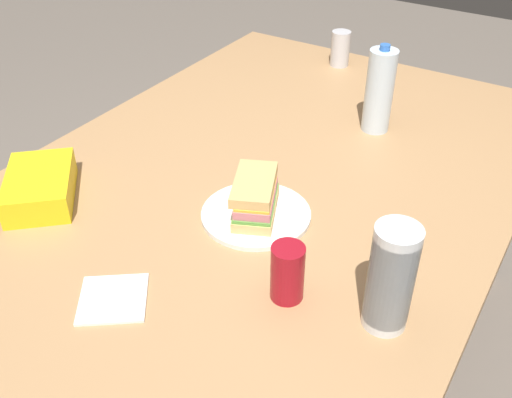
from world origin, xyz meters
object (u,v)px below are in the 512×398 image
Objects in this scene: soda_can_red at (287,273)px; chip_bag at (40,187)px; dining_table at (254,207)px; soda_can_silver at (340,49)px; sandwich at (255,197)px; paper_plate at (256,214)px; plastic_cup_stack at (391,278)px; water_bottle_tall at (379,91)px.

soda_can_red is 0.53× the size of chip_bag.
soda_can_silver is at bearing 10.56° from dining_table.
sandwich is at bearing 45.27° from soda_can_red.
plastic_cup_stack is (-0.15, -0.38, 0.10)m from paper_plate.
sandwich is 0.79× the size of water_bottle_tall.
paper_plate is at bearing -145.53° from dining_table.
paper_plate is 0.27m from soda_can_red.
soda_can_silver is (1.10, 0.41, 0.00)m from soda_can_red.
chip_bag is at bearing 144.22° from water_bottle_tall.
paper_plate is at bearing 71.70° from chip_bag.
sandwich is at bearing -146.06° from dining_table.
sandwich is at bearing 172.47° from water_bottle_tall.
paper_plate is at bearing -129.29° from sandwich.
sandwich is 0.87× the size of chip_bag.
paper_plate is 0.52m from chip_bag.
water_bottle_tall is at bearing -141.98° from soda_can_silver.
sandwich is at bearing 68.04° from plastic_cup_stack.
dining_table is 7.33× the size of paper_plate.
paper_plate is at bearing -166.26° from soda_can_silver.
plastic_cup_stack reaches higher than soda_can_silver.
soda_can_silver is at bearing 38.02° from water_bottle_tall.
paper_plate is at bearing 45.18° from soda_can_red.
paper_plate is (-0.11, -0.07, 0.07)m from dining_table.
chip_bag is (-0.21, 0.48, 0.03)m from paper_plate.
soda_can_red is 1.18m from soda_can_silver.
paper_plate is 1.16× the size of plastic_cup_stack.
soda_can_red is 0.55× the size of plastic_cup_stack.
paper_plate is 1.00× the size of water_bottle_tall.
soda_can_red is (-0.19, -0.19, 0.01)m from sandwich.
plastic_cup_stack reaches higher than soda_can_red.
dining_table is 0.55m from plastic_cup_stack.
water_bottle_tall is at bearing 9.34° from soda_can_red.
chip_bag is at bearing 114.58° from sandwich.
water_bottle_tall reaches higher than chip_bag.
chip_bag reaches higher than paper_plate.
dining_table is at bearing 60.23° from plastic_cup_stack.
soda_can_red is at bearing -159.51° from soda_can_silver.
soda_can_red is at bearing -138.33° from dining_table.
dining_table is at bearing 41.67° from soda_can_red.
soda_can_red reaches higher than dining_table.
plastic_cup_stack is (0.04, -0.19, 0.05)m from soda_can_red.
dining_table is at bearing -169.44° from soda_can_silver.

